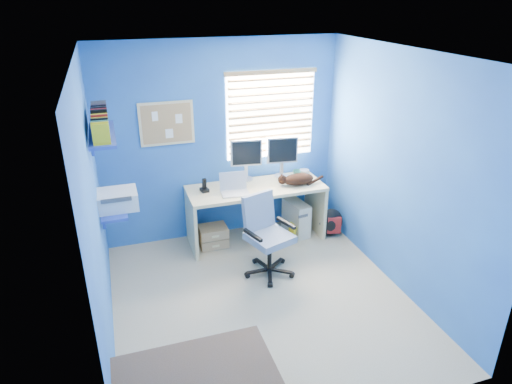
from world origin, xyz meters
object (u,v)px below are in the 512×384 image
object	(u,v)px
desk	(256,213)
office_chair	(267,245)
tower_pc	(296,218)
laptop	(235,185)
cat	(298,179)

from	to	relation	value
desk	office_chair	distance (m)	0.77
desk	tower_pc	distance (m)	0.58
laptop	tower_pc	size ratio (longest dim) A/B	0.73
cat	office_chair	distance (m)	1.04
laptop	cat	distance (m)	0.84
desk	cat	bearing A→B (deg)	-10.20
desk	tower_pc	xyz separation A→B (m)	(0.56, -0.01, -0.14)
tower_pc	desk	bearing A→B (deg)	169.39
laptop	office_chair	xyz separation A→B (m)	(0.19, -0.64, -0.50)
tower_pc	laptop	bearing A→B (deg)	177.77
laptop	office_chair	distance (m)	0.84
desk	cat	xyz separation A→B (m)	(0.53, -0.10, 0.44)
desk	office_chair	size ratio (longest dim) A/B	1.85
cat	tower_pc	bearing A→B (deg)	81.02
cat	laptop	bearing A→B (deg)	-170.87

